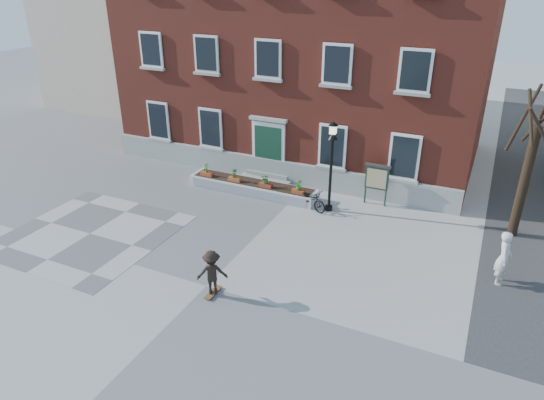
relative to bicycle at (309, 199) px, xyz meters
The scene contains 11 objects.
ground 6.83m from the bicycle, 98.40° to the right, with size 100.00×100.00×0.00m, color #97979A.
checker_patch 9.06m from the bicycle, 140.64° to the right, with size 6.00×6.00×0.01m, color #595A5C.
distant_building 23.94m from the bicycle, 145.08° to the left, with size 10.00×12.00×13.00m, color beige.
bicycle is the anchor object (origin of this frame).
bystander 8.05m from the bicycle, 17.52° to the right, with size 0.69×0.45×1.88m, color silver.
brick_building 9.77m from the bicycle, 112.48° to the left, with size 18.40×10.85×12.60m.
planter_assembly 3.02m from the bicycle, behind, with size 6.20×1.12×1.15m.
bare_tree 8.44m from the bicycle, ahead, with size 1.83×1.83×6.16m.
lamp_post 2.24m from the bicycle, 16.42° to the left, with size 0.40×0.40×3.93m.
notice_board 3.05m from the bicycle, 33.44° to the left, with size 1.10×0.16×1.87m.
skateboarder 7.05m from the bicycle, 94.60° to the right, with size 1.12×0.97×1.58m.
Camera 1 is at (7.54, -10.96, 9.43)m, focal length 32.00 mm.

